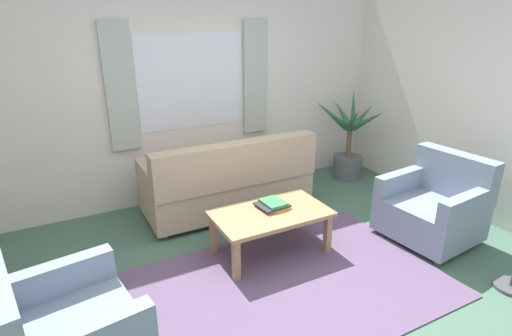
{
  "coord_description": "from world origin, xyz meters",
  "views": [
    {
      "loc": [
        -1.6,
        -2.44,
        2.19
      ],
      "look_at": [
        0.07,
        0.7,
        0.84
      ],
      "focal_mm": 28.49,
      "sensor_mm": 36.0,
      "label": 1
    }
  ],
  "objects": [
    {
      "name": "window_with_curtains",
      "position": [
        0.0,
        2.18,
        1.45
      ],
      "size": [
        1.98,
        0.07,
        1.4
      ],
      "color": "white"
    },
    {
      "name": "potted_plant",
      "position": [
        2.09,
        1.75,
        0.5
      ],
      "size": [
        1.0,
        1.0,
        1.2
      ],
      "color": "#56565B",
      "rests_on": "ground_plane"
    },
    {
      "name": "armchair_right",
      "position": [
        1.78,
        0.01,
        0.35
      ],
      "size": [
        0.9,
        0.92,
        0.88
      ],
      "rotation": [
        0.0,
        0.0,
        -1.47
      ],
      "color": "gray",
      "rests_on": "ground_plane"
    },
    {
      "name": "book_stack_on_table",
      "position": [
        0.21,
        0.62,
        0.47
      ],
      "size": [
        0.3,
        0.28,
        0.06
      ],
      "color": "gold",
      "rests_on": "coffee_table"
    },
    {
      "name": "ground_plane",
      "position": [
        0.0,
        0.0,
        0.0
      ],
      "size": [
        6.24,
        6.24,
        0.0
      ],
      "primitive_type": "plane",
      "color": "#476B56"
    },
    {
      "name": "area_rug",
      "position": [
        0.0,
        0.0,
        0.01
      ],
      "size": [
        2.69,
        1.77,
        0.01
      ],
      "primitive_type": "cube",
      "color": "#604C6B",
      "rests_on": "ground_plane"
    },
    {
      "name": "coffee_table",
      "position": [
        0.14,
        0.54,
        0.38
      ],
      "size": [
        1.1,
        0.64,
        0.44
      ],
      "color": "#A87F56",
      "rests_on": "ground_plane"
    },
    {
      "name": "wall_right",
      "position": [
        2.66,
        0.0,
        1.3
      ],
      "size": [
        0.12,
        4.4,
        2.6
      ],
      "primitive_type": "cube",
      "color": "silver",
      "rests_on": "ground_plane"
    },
    {
      "name": "wall_back",
      "position": [
        0.0,
        2.26,
        1.3
      ],
      "size": [
        5.32,
        0.12,
        2.6
      ],
      "primitive_type": "cube",
      "color": "silver",
      "rests_on": "ground_plane"
    },
    {
      "name": "couch",
      "position": [
        0.15,
        1.53,
        0.37
      ],
      "size": [
        1.9,
        0.82,
        0.92
      ],
      "rotation": [
        0.0,
        0.0,
        3.14
      ],
      "color": "tan",
      "rests_on": "ground_plane"
    }
  ]
}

